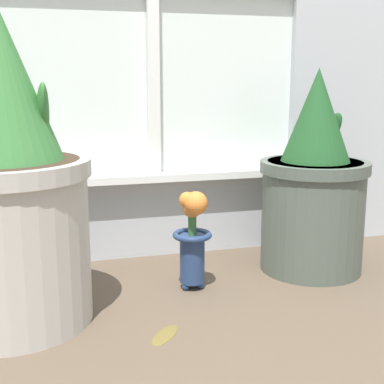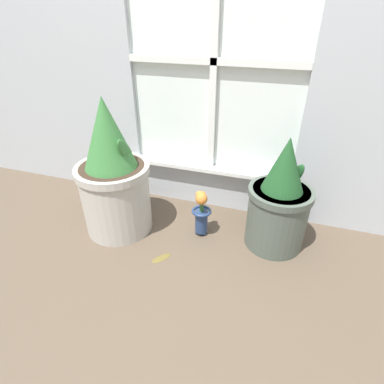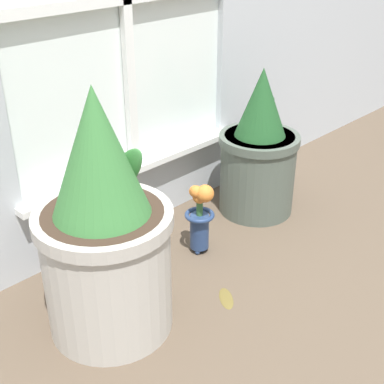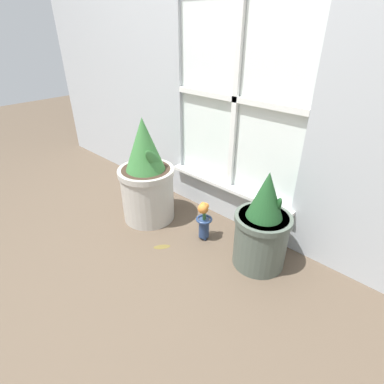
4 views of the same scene
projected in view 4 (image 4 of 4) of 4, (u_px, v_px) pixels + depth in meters
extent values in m
plane|color=brown|center=(174.00, 253.00, 1.90)|extent=(10.00, 10.00, 0.00)
cube|color=#B2B7BC|center=(107.00, 26.00, 2.45)|extent=(1.72, 0.05, 2.50)
cube|color=#B2B7BC|center=(229.00, 200.00, 2.20)|extent=(0.95, 0.05, 0.28)
cube|color=white|center=(238.00, 98.00, 1.84)|extent=(0.95, 0.02, 1.18)
cube|color=white|center=(235.00, 99.00, 1.83)|extent=(0.04, 0.02, 1.18)
cube|color=white|center=(235.00, 99.00, 1.83)|extent=(0.95, 0.02, 0.04)
cube|color=white|center=(227.00, 187.00, 2.10)|extent=(1.01, 0.06, 0.02)
cylinder|color=#B7B2A8|center=(148.00, 194.00, 2.16)|extent=(0.37, 0.37, 0.39)
cylinder|color=#B7B2A8|center=(146.00, 172.00, 2.08)|extent=(0.39, 0.39, 0.04)
cylinder|color=#38281E|center=(146.00, 170.00, 2.07)|extent=(0.34, 0.34, 0.01)
cone|color=#387538|center=(144.00, 144.00, 1.98)|extent=(0.27, 0.27, 0.36)
ellipsoid|color=#387538|center=(154.00, 160.00, 1.97)|extent=(0.04, 0.19, 0.21)
cylinder|color=#4C564C|center=(260.00, 240.00, 1.75)|extent=(0.31, 0.31, 0.34)
cylinder|color=#4C564C|center=(263.00, 218.00, 1.67)|extent=(0.32, 0.32, 0.03)
cylinder|color=#38281E|center=(264.00, 217.00, 1.67)|extent=(0.28, 0.28, 0.01)
cone|color=#1E4C23|center=(267.00, 195.00, 1.60)|extent=(0.20, 0.20, 0.27)
ellipsoid|color=#1E4C23|center=(278.00, 206.00, 1.63)|extent=(0.10, 0.13, 0.17)
sphere|color=navy|center=(206.00, 235.00, 2.05)|extent=(0.02, 0.02, 0.02)
sphere|color=navy|center=(200.00, 236.00, 2.03)|extent=(0.02, 0.02, 0.02)
sphere|color=navy|center=(205.00, 239.00, 2.01)|extent=(0.02, 0.02, 0.02)
cylinder|color=navy|center=(204.00, 228.00, 1.99)|extent=(0.07, 0.07, 0.14)
torus|color=navy|center=(204.00, 219.00, 1.96)|extent=(0.11, 0.11, 0.02)
cylinder|color=#386633|center=(204.00, 214.00, 1.94)|extent=(0.02, 0.02, 0.07)
sphere|color=orange|center=(204.00, 209.00, 1.92)|extent=(0.05, 0.05, 0.05)
sphere|color=orange|center=(206.00, 206.00, 1.93)|extent=(0.04, 0.04, 0.04)
sphere|color=orange|center=(203.00, 205.00, 1.92)|extent=(0.04, 0.04, 0.04)
sphere|color=orange|center=(203.00, 209.00, 1.90)|extent=(0.06, 0.06, 0.06)
ellipsoid|color=brown|center=(162.00, 246.00, 1.95)|extent=(0.10, 0.11, 0.01)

